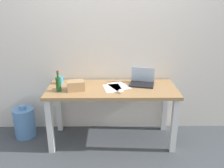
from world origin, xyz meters
TOP-DOWN VIEW (x-y plane):
  - ground_plane at (0.00, 0.00)m, footprint 8.00×8.00m
  - back_wall at (0.00, 0.39)m, footprint 5.20×0.08m
  - desk at (0.00, 0.00)m, footprint 1.63×0.66m
  - laptop_right at (0.39, 0.13)m, footprint 0.35×0.30m
  - beer_bottle at (-0.64, -0.11)m, footprint 0.06×0.06m
  - computer_mouse at (0.10, -0.15)m, footprint 0.10×0.12m
  - cardboard_box at (-0.44, -0.07)m, footprint 0.24×0.19m
  - coffee_mug at (-0.68, 0.16)m, footprint 0.08×0.08m
  - paper_sheet_center at (0.01, -0.02)m, footprint 0.27×0.33m
  - paper_sheet_near_back at (0.09, 0.06)m, footprint 0.32×0.36m
  - water_cooler_jug at (-1.20, 0.11)m, footprint 0.28×0.28m

SIDE VIEW (x-z plane):
  - ground_plane at x=0.00m, z-range 0.00..0.00m
  - water_cooler_jug at x=-1.20m, z-range -0.02..0.44m
  - desk at x=0.00m, z-range 0.26..1.02m
  - paper_sheet_center at x=0.01m, z-range 0.75..0.76m
  - paper_sheet_near_back at x=0.09m, z-range 0.75..0.76m
  - computer_mouse at x=0.10m, z-range 0.75..0.79m
  - laptop_right at x=0.39m, z-range 0.69..0.90m
  - coffee_mug at x=-0.68m, z-range 0.75..0.85m
  - cardboard_box at x=-0.44m, z-range 0.75..0.87m
  - beer_bottle at x=-0.64m, z-range 0.72..0.98m
  - back_wall at x=0.00m, z-range 0.00..2.60m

